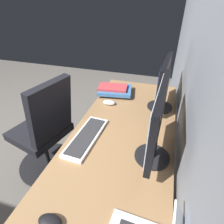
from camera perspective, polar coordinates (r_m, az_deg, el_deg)
The scene contains 9 objects.
wall_back at distance 1.03m, azimuth 28.52°, elevation 16.23°, with size 5.27×0.10×2.60m, color #8C939E.
desk at distance 1.24m, azimuth 2.25°, elevation -11.70°, with size 1.85×0.67×0.73m.
monitor_primary at distance 0.96m, azimuth 13.68°, elevation -2.88°, with size 0.48×0.20×0.44m.
monitor_secondary at distance 1.47m, azimuth 15.43°, elevation 8.89°, with size 0.47×0.20×0.39m.
keyboard_main at distance 1.23m, azimuth -7.86°, elevation -7.50°, with size 0.43×0.16×0.02m.
mouse_main at distance 1.56m, azimuth -0.89°, elevation 2.94°, with size 0.06×0.10×0.03m, color silver.
mouse_spare at distance 0.92m, azimuth -18.42°, elevation -29.22°, with size 0.06×0.10×0.03m, color black.
book_stack_near at distance 1.72m, azimuth 0.67°, elevation 6.84°, with size 0.27×0.32×0.08m.
office_chair at distance 1.77m, azimuth -19.60°, elevation -6.48°, with size 0.56×0.60×0.97m.
Camera 1 is at (0.98, 1.92, 1.54)m, focal length 29.89 mm.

